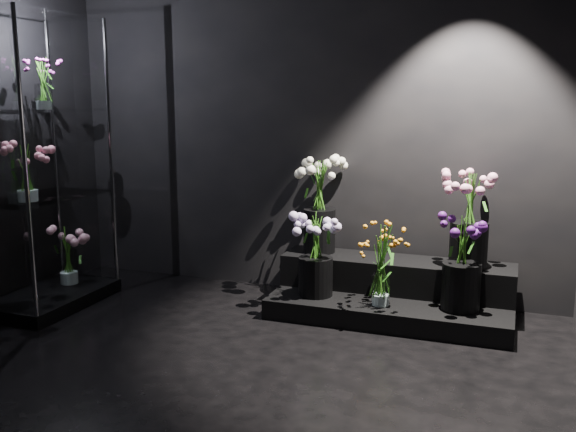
% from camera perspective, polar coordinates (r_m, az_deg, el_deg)
% --- Properties ---
extents(floor, '(4.00, 4.00, 0.00)m').
position_cam_1_polar(floor, '(3.56, -8.79, -15.46)').
color(floor, black).
rests_on(floor, ground).
extents(wall_back, '(4.00, 0.00, 4.00)m').
position_cam_1_polar(wall_back, '(5.04, 1.80, 8.91)').
color(wall_back, black).
rests_on(wall_back, floor).
extents(display_riser, '(1.68, 0.75, 0.37)m').
position_cam_1_polar(display_riser, '(4.74, 9.32, -6.68)').
color(display_riser, black).
rests_on(display_riser, floor).
extents(display_case, '(0.58, 0.96, 2.12)m').
position_cam_1_polar(display_case, '(4.99, -21.04, 4.28)').
color(display_case, black).
rests_on(display_case, floor).
extents(bouquet_orange_bells, '(0.29, 0.29, 0.56)m').
position_cam_1_polar(bouquet_orange_bells, '(4.40, 8.30, -4.32)').
color(bouquet_orange_bells, white).
rests_on(bouquet_orange_bells, display_riser).
extents(bouquet_lilac, '(0.38, 0.38, 0.61)m').
position_cam_1_polar(bouquet_lilac, '(4.57, 2.49, -2.92)').
color(bouquet_lilac, black).
rests_on(bouquet_lilac, display_riser).
extents(bouquet_purple, '(0.37, 0.37, 0.63)m').
position_cam_1_polar(bouquet_purple, '(4.42, 15.22, -3.87)').
color(bouquet_purple, black).
rests_on(bouquet_purple, display_riser).
extents(bouquet_cream_roses, '(0.48, 0.48, 0.72)m').
position_cam_1_polar(bouquet_cream_roses, '(4.85, 2.83, 1.74)').
color(bouquet_cream_roses, black).
rests_on(bouquet_cream_roses, display_riser).
extents(bouquet_pink_roses, '(0.43, 0.43, 0.67)m').
position_cam_1_polar(bouquet_pink_roses, '(4.60, 15.89, 0.24)').
color(bouquet_pink_roses, black).
rests_on(bouquet_pink_roses, display_riser).
extents(bouquet_case_pink, '(0.31, 0.31, 0.40)m').
position_cam_1_polar(bouquet_case_pink, '(4.81, -22.25, 3.69)').
color(bouquet_case_pink, white).
rests_on(bouquet_case_pink, display_case).
extents(bouquet_case_magenta, '(0.24, 0.24, 0.40)m').
position_cam_1_polar(bouquet_case_magenta, '(5.08, -21.00, 11.14)').
color(bouquet_case_magenta, white).
rests_on(bouquet_case_magenta, display_case).
extents(bouquet_case_base_pink, '(0.45, 0.45, 0.45)m').
position_cam_1_polar(bouquet_case_base_pink, '(5.30, -18.99, -3.19)').
color(bouquet_case_base_pink, white).
rests_on(bouquet_case_base_pink, display_case).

